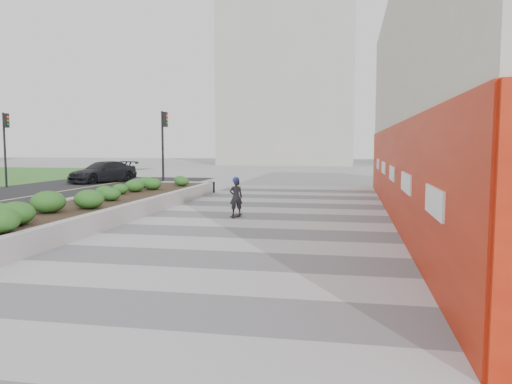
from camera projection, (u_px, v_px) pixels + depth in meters
ground at (192, 283)px, 8.60m from camera, size 160.00×160.00×0.00m
walkway at (232, 248)px, 11.54m from camera, size 8.00×36.00×0.01m
building at (491, 94)px, 15.73m from camera, size 6.04×24.08×8.00m
planter at (98, 205)px, 16.43m from camera, size 3.00×18.00×0.90m
traffic_signal_near at (164, 138)px, 26.80m from camera, size 0.33×0.28×4.20m
traffic_signal_far at (5, 138)px, 28.01m from camera, size 0.33×0.28×4.20m
distant_bldg_north_l at (289, 84)px, 62.40m from camera, size 16.00×12.00×20.00m
distant_bldg_north_r at (450, 69)px, 63.42m from camera, size 14.00×10.00×24.00m
manhole_cover at (254, 249)px, 11.45m from camera, size 0.44×0.44×0.01m
skateboarder at (236, 197)px, 16.43m from camera, size 0.51×0.74×1.34m
car_dark at (103, 172)px, 31.82m from camera, size 3.61×5.02×1.35m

